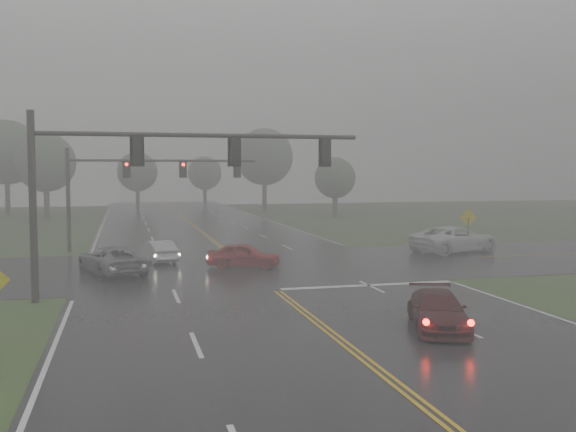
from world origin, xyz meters
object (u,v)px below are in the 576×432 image
object	(u,v)px
signal_gantry_near	(141,168)
signal_gantry_far	(129,179)
car_grey	(112,274)
pickup_white	(454,252)
sedan_red	(244,268)
sedan_maroon	(438,330)
sedan_silver	(159,262)

from	to	relation	value
signal_gantry_near	signal_gantry_far	size ratio (longest dim) A/B	1.10
car_grey	signal_gantry_near	size ratio (longest dim) A/B	0.37
car_grey	pickup_white	size ratio (longest dim) A/B	0.84
sedan_red	signal_gantry_far	distance (m)	12.54
sedan_maroon	sedan_silver	distance (m)	20.68
signal_gantry_far	car_grey	bearing A→B (deg)	-95.86
car_grey	signal_gantry_far	world-z (taller)	signal_gantry_far
sedan_maroon	car_grey	xyz separation A→B (m)	(-10.98, 14.97, 0.00)
sedan_silver	signal_gantry_far	bearing A→B (deg)	-88.73
pickup_white	signal_gantry_near	world-z (taller)	signal_gantry_near
sedan_maroon	signal_gantry_near	bearing A→B (deg)	157.98
sedan_maroon	car_grey	world-z (taller)	car_grey
sedan_maroon	signal_gantry_far	size ratio (longest dim) A/B	0.34
sedan_red	signal_gantry_near	world-z (taller)	signal_gantry_near
sedan_red	sedan_silver	size ratio (longest dim) A/B	1.05
sedan_silver	signal_gantry_far	distance (m)	8.10
car_grey	signal_gantry_far	distance (m)	11.36
sedan_silver	signal_gantry_far	xyz separation A→B (m)	(-1.55, 6.27, 4.88)
sedan_silver	signal_gantry_near	distance (m)	12.07
sedan_maroon	signal_gantry_far	bearing A→B (deg)	130.19
sedan_red	car_grey	distance (m)	7.11
sedan_silver	signal_gantry_near	size ratio (longest dim) A/B	0.28
sedan_red	sedan_maroon	bearing A→B (deg)	-146.68
sedan_silver	signal_gantry_near	world-z (taller)	signal_gantry_near
sedan_silver	car_grey	world-z (taller)	car_grey
sedan_red	sedan_silver	distance (m)	5.74
pickup_white	sedan_silver	bearing A→B (deg)	73.44
sedan_maroon	sedan_red	size ratio (longest dim) A/B	1.07
signal_gantry_near	signal_gantry_far	bearing A→B (deg)	91.18
pickup_white	signal_gantry_far	world-z (taller)	signal_gantry_far
car_grey	signal_gantry_far	size ratio (longest dim) A/B	0.41
sedan_maroon	sedan_red	world-z (taller)	sedan_red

